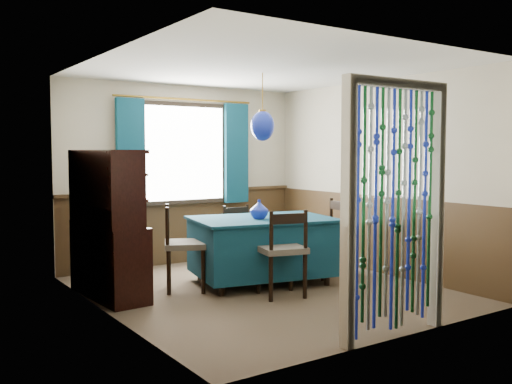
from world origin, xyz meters
TOP-DOWN VIEW (x-y plane):
  - floor at (0.00, 0.00)m, footprint 4.00×4.00m
  - ceiling at (0.00, 0.00)m, footprint 4.00×4.00m
  - wall_back at (0.00, 2.00)m, footprint 3.60×0.00m
  - wall_front at (0.00, -2.00)m, footprint 3.60×0.00m
  - wall_left at (-1.80, 0.00)m, footprint 0.00×4.00m
  - wall_right at (1.80, 0.00)m, footprint 0.00×4.00m
  - wainscot_back at (0.00, 1.99)m, footprint 3.60×0.00m
  - wainscot_front at (0.00, -1.99)m, footprint 3.60×0.00m
  - wainscot_left at (-1.79, 0.00)m, footprint 0.00×4.00m
  - wainscot_right at (1.79, 0.00)m, footprint 0.00×4.00m
  - window at (0.00, 1.95)m, footprint 1.32×0.12m
  - doorway at (0.00, -1.94)m, footprint 1.16×0.12m
  - dining_table at (0.19, 0.31)m, footprint 1.83×1.44m
  - chair_near at (0.00, -0.35)m, footprint 0.57×0.55m
  - chair_far at (0.31, 0.96)m, footprint 0.44×0.42m
  - chair_left at (-0.76, 0.53)m, footprint 0.62×0.63m
  - chair_right at (1.11, 0.16)m, footprint 0.52×0.54m
  - sideboard at (-1.57, 0.70)m, footprint 0.50×1.24m
  - pendant_lamp at (0.19, 0.31)m, footprint 0.28×0.28m
  - vase_table at (0.11, 0.25)m, footprint 0.22×0.22m
  - bowl_shelf at (-1.51, 0.46)m, footprint 0.27×0.27m
  - vase_sideboard at (-1.51, 0.96)m, footprint 0.22×0.22m

SIDE VIEW (x-z plane):
  - floor at x=0.00m, z-range 0.00..0.00m
  - dining_table at x=0.19m, z-range 0.06..0.85m
  - chair_far at x=0.31m, z-range 0.03..0.90m
  - wainscot_back at x=0.00m, z-range -1.30..2.30m
  - wainscot_front at x=0.00m, z-range -1.30..2.30m
  - wainscot_left at x=-1.79m, z-range -1.50..2.50m
  - wainscot_right at x=1.79m, z-range -1.50..2.50m
  - chair_near at x=0.00m, z-range 0.03..0.99m
  - chair_left at x=-0.76m, z-range 0.03..1.00m
  - chair_right at x=1.11m, z-range 0.03..1.00m
  - sideboard at x=-1.57m, z-range -0.23..1.36m
  - vase_sideboard at x=-1.51m, z-range 0.80..0.97m
  - vase_table at x=0.11m, z-range 0.79..0.99m
  - doorway at x=0.00m, z-range -0.04..2.14m
  - bowl_shelf at x=-1.51m, z-range 1.09..1.14m
  - wall_back at x=0.00m, z-range -0.55..3.05m
  - wall_front at x=0.00m, z-range -0.55..3.05m
  - wall_left at x=-1.80m, z-range -0.75..3.25m
  - wall_right at x=1.80m, z-range -0.75..3.25m
  - window at x=0.00m, z-range 0.84..2.26m
  - pendant_lamp at x=0.19m, z-range 1.48..2.28m
  - ceiling at x=0.00m, z-range 2.50..2.50m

